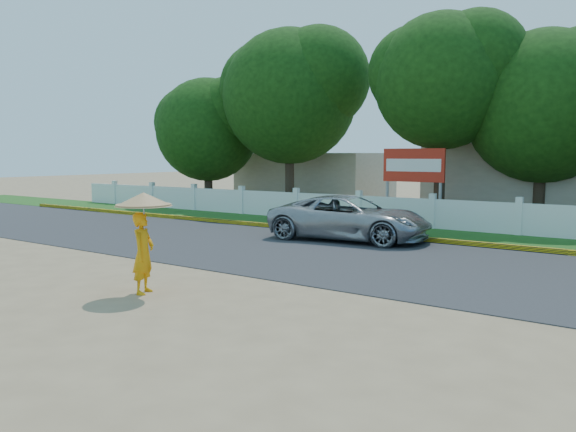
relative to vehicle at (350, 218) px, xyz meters
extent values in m
plane|color=#9E8460|center=(1.18, -7.11, -0.71)|extent=(120.00, 120.00, 0.00)
cube|color=#38383A|center=(1.18, -2.61, -0.70)|extent=(60.00, 7.00, 0.02)
cube|color=#2D601E|center=(1.18, 2.64, -0.69)|extent=(60.00, 3.50, 0.03)
cube|color=yellow|center=(1.18, 0.94, -0.63)|extent=(40.00, 0.18, 0.16)
cube|color=silver|center=(1.18, 4.09, -0.16)|extent=(40.00, 0.10, 1.10)
cube|color=#B7AD99|center=(4.18, 10.89, 0.89)|extent=(10.00, 6.00, 3.20)
cube|color=#B7AD99|center=(-8.82, 11.89, 0.69)|extent=(8.00, 5.00, 2.80)
imported|color=#989CA0|center=(0.00, 0.00, 0.00)|extent=(5.36, 2.98, 1.42)
imported|color=orange|center=(0.04, -8.40, 0.09)|extent=(0.58, 0.68, 1.59)
cylinder|color=gray|center=(0.09, -8.40, 0.70)|extent=(0.02, 0.02, 1.03)
cone|color=tan|center=(0.09, -8.40, 1.14)|extent=(1.09, 1.09, 0.26)
cylinder|color=gray|center=(-1.14, 5.19, 0.29)|extent=(0.12, 0.12, 2.00)
cylinder|color=gray|center=(1.06, 5.19, 0.29)|extent=(0.12, 0.12, 2.00)
cube|color=red|center=(-0.04, 5.19, 1.59)|extent=(2.50, 0.12, 1.30)
cube|color=silver|center=(-0.04, 5.13, 1.59)|extent=(2.25, 0.02, 0.49)
cylinder|color=#473828|center=(4.05, 7.89, 0.76)|extent=(0.44, 0.44, 2.93)
sphere|color=#1B4B11|center=(4.05, 7.89, 3.83)|extent=(5.86, 5.86, 5.86)
cylinder|color=#473828|center=(-7.25, 7.09, 1.15)|extent=(0.44, 0.44, 3.72)
sphere|color=#1B4B11|center=(-7.25, 7.09, 4.80)|extent=(6.50, 6.50, 6.50)
cylinder|color=#473828|center=(0.58, 6.40, 1.35)|extent=(0.44, 0.44, 4.11)
sphere|color=#1B4B11|center=(0.58, 6.40, 4.88)|extent=(5.37, 5.37, 5.37)
cylinder|color=#473828|center=(-12.21, 6.59, 0.55)|extent=(0.44, 0.44, 2.53)
sphere|color=#1B4B11|center=(-12.21, 6.59, 3.31)|extent=(5.44, 5.44, 5.44)
camera|label=1|loc=(8.51, -15.61, 1.99)|focal=35.00mm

